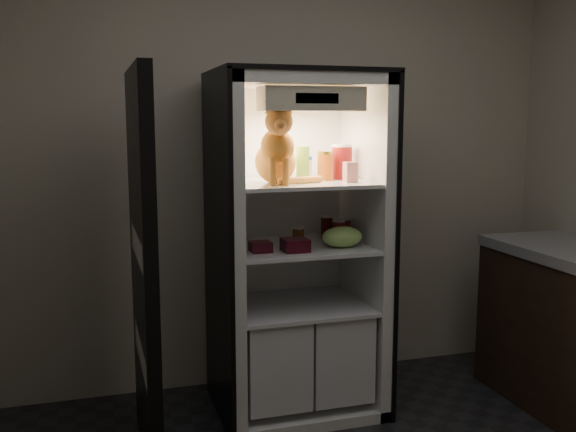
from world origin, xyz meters
The scene contains 16 objects.
room_shell centered at (0.00, 0.00, 1.62)m, with size 3.60×3.60×3.60m.
refrigerator centered at (0.00, 1.38, 0.79)m, with size 0.90×0.72×1.88m.
fridge_door centered at (-0.85, 1.03, 0.91)m, with size 0.06×0.87×1.85m.
tabby_cat centered at (-0.14, 1.24, 1.45)m, with size 0.35×0.41×0.43m.
parmesan_shaker centered at (0.03, 1.33, 1.38)m, with size 0.07×0.07×0.19m.
mayo_tub centered at (0.07, 1.44, 1.35)m, with size 0.09×0.09×0.12m.
salsa_jar centered at (0.16, 1.33, 1.37)m, with size 0.09×0.09×0.16m.
pepper_jar centered at (0.27, 1.38, 1.39)m, with size 0.11×0.11×0.19m.
cream_carton centered at (0.24, 1.18, 1.34)m, with size 0.06×0.06×0.11m, color silver.
soda_can_a centered at (0.22, 1.46, 1.00)m, with size 0.07×0.07×0.13m.
soda_can_b centered at (0.29, 1.35, 1.00)m, with size 0.07×0.07×0.13m.
soda_can_c centered at (0.22, 1.29, 1.00)m, with size 0.07×0.07×0.13m.
condiment_jar centered at (0.02, 1.37, 0.99)m, with size 0.07×0.07×0.09m.
grape_bag centered at (0.21, 1.20, 1.00)m, with size 0.22×0.16×0.11m, color #81B253.
berry_box_left centered at (-0.24, 1.20, 0.97)m, with size 0.11×0.11×0.05m, color #470B17.
berry_box_right centered at (-0.07, 1.16, 0.97)m, with size 0.13×0.13×0.07m, color #470B17.
Camera 1 is at (-1.06, -1.95, 1.62)m, focal length 40.00 mm.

